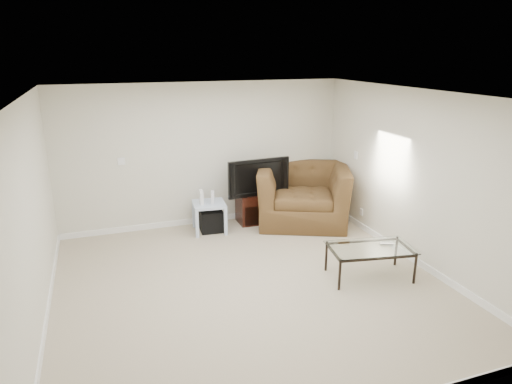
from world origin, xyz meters
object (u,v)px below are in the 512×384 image
object	(u,v)px
side_table	(209,217)
subwoofer	(211,221)
recliner	(303,185)
coffee_table	(369,262)
tv_stand	(256,207)
television	(256,176)

from	to	relation	value
side_table	subwoofer	world-z (taller)	side_table
recliner	side_table	bearing A→B (deg)	-159.84
subwoofer	coffee_table	xyz separation A→B (m)	(1.63, -2.38, 0.04)
recliner	coffee_table	world-z (taller)	recliner
side_table	coffee_table	world-z (taller)	side_table
side_table	recliner	world-z (taller)	recliner
tv_stand	coffee_table	size ratio (longest dim) A/B	0.58
tv_stand	television	distance (m)	0.60
tv_stand	side_table	size ratio (longest dim) A/B	1.22
tv_stand	recliner	bearing A→B (deg)	-19.19
television	side_table	xyz separation A→B (m)	(-0.91, -0.14, -0.61)
side_table	television	bearing A→B (deg)	8.84
subwoofer	coffee_table	distance (m)	2.89
side_table	subwoofer	distance (m)	0.08
tv_stand	television	world-z (taller)	television
tv_stand	television	size ratio (longest dim) A/B	0.61
recliner	coffee_table	distance (m)	2.30
tv_stand	subwoofer	size ratio (longest dim) A/B	1.71
side_table	recliner	bearing A→B (deg)	-3.83
side_table	subwoofer	xyz separation A→B (m)	(0.03, 0.02, -0.07)
television	subwoofer	world-z (taller)	television
television	side_table	distance (m)	1.10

